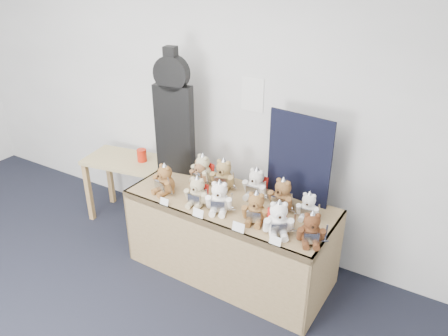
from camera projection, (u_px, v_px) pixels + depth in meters
The scene contains 22 objects.
room_shell at pixel (252, 95), 3.74m from camera, with size 6.00×6.00×6.00m.
display_table at pixel (226, 220), 3.64m from camera, with size 1.76×0.76×0.73m.
side_table at pixel (127, 170), 4.48m from camera, with size 0.89×0.59×0.69m.
guitar_case at pixel (174, 114), 3.86m from camera, with size 0.36×0.16×1.15m.
navy_board at pixel (299, 158), 3.49m from camera, with size 0.56×0.02×0.74m, color black.
red_cup at pixel (142, 155), 4.35m from camera, with size 0.10×0.10×0.13m, color red.
teddy_front_far_left at pixel (165, 180), 3.70m from camera, with size 0.24×0.22×0.29m.
teddy_front_left at pixel (197, 192), 3.52m from camera, with size 0.23×0.20×0.28m.
teddy_front_centre at pixel (219, 198), 3.43m from camera, with size 0.25×0.23×0.30m.
teddy_front_right at pixel (256, 209), 3.29m from camera, with size 0.24×0.21×0.29m.
teddy_front_far_right at pixel (278, 220), 3.15m from camera, with size 0.25×0.25×0.30m.
teddy_front_end at pixel (311, 229), 3.06m from camera, with size 0.23×0.22×0.28m.
teddy_back_left at pixel (202, 170), 3.87m from camera, with size 0.24×0.23×0.29m.
teddy_back_centre_left at pixel (223, 176), 3.76m from camera, with size 0.25×0.21×0.31m.
teddy_back_centre_right at pixel (256, 184), 3.62m from camera, with size 0.24×0.20×0.30m.
teddy_back_right at pixel (282, 196), 3.45m from camera, with size 0.25×0.22×0.30m.
teddy_back_end at pixel (308, 207), 3.35m from camera, with size 0.20×0.17×0.24m.
teddy_back_far_left at pixel (200, 173), 3.85m from camera, with size 0.20×0.16×0.25m.
entry_card_a at pixel (164, 202), 3.54m from camera, with size 0.08×0.00×0.06m, color white.
entry_card_b at pixel (198, 213), 3.38m from camera, with size 0.10×0.00×0.07m, color white.
entry_card_c at pixel (238, 227), 3.21m from camera, with size 0.10×0.00×0.07m, color white.
entry_card_d at pixel (275, 241), 3.07m from camera, with size 0.09×0.00×0.06m, color white.
Camera 1 is at (2.39, -0.74, 2.60)m, focal length 35.00 mm.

